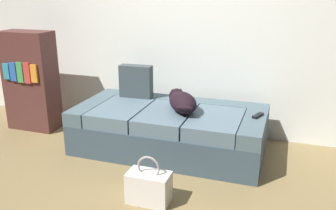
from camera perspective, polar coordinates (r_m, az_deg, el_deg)
ground_plane at (r=2.87m, az=-6.22°, el=-14.82°), size 10.00×10.00×0.00m
back_wall at (r=3.93m, az=3.35°, el=15.84°), size 6.40×0.10×2.80m
couch at (r=3.58m, az=0.26°, el=-3.84°), size 1.82×0.91×0.43m
dog_dark at (r=3.41m, az=2.15°, el=0.57°), size 0.42×0.50×0.19m
tv_remote at (r=3.38m, az=13.92°, el=-1.61°), size 0.09×0.16×0.02m
throw_pillow at (r=3.84m, az=-5.03°, el=3.72°), size 0.35×0.14×0.34m
handbag at (r=2.79m, az=-3.02°, el=-12.69°), size 0.32×0.18×0.38m
bookshelf at (r=4.33m, az=-20.69°, el=3.55°), size 0.56×0.30×1.10m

